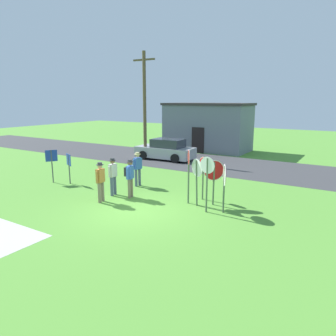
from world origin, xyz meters
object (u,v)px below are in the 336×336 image
(person_in_blue, at_px, (113,174))
(stop_sign_low_front, at_px, (197,174))
(stop_sign_tallest, at_px, (207,175))
(person_in_teal, at_px, (137,166))
(info_panel_middle, at_px, (69,163))
(parked_car_on_street, at_px, (166,150))
(person_near_signs, at_px, (130,176))
(utility_pole, at_px, (145,104))
(stop_sign_center_cluster, at_px, (189,168))
(stop_sign_leaning_right, at_px, (203,171))
(stop_sign_far_back, at_px, (224,180))
(person_on_left, at_px, (100,180))
(stop_sign_rear_right, at_px, (214,175))
(info_panel_leftmost, at_px, (52,160))

(person_in_blue, bearing_deg, stop_sign_low_front, 9.67)
(person_in_blue, bearing_deg, stop_sign_tallest, 2.45)
(person_in_teal, xyz_separation_m, info_panel_middle, (-3.28, -1.51, 0.07))
(person_in_teal, bearing_deg, parked_car_on_street, 111.01)
(person_in_teal, bearing_deg, person_near_signs, -62.74)
(person_in_blue, height_order, person_in_teal, same)
(utility_pole, relative_size, info_panel_middle, 4.86)
(stop_sign_low_front, bearing_deg, stop_sign_center_cluster, 166.14)
(person_near_signs, bearing_deg, stop_sign_tallest, 1.20)
(stop_sign_leaning_right, distance_m, person_near_signs, 3.25)
(stop_sign_far_back, bearing_deg, person_on_left, -162.89)
(stop_sign_rear_right, height_order, person_in_teal, stop_sign_rear_right)
(utility_pole, height_order, stop_sign_rear_right, utility_pole)
(stop_sign_far_back, bearing_deg, parked_car_on_street, 133.30)
(utility_pole, xyz_separation_m, info_panel_middle, (0.84, -7.94, -2.92))
(utility_pole, relative_size, person_in_blue, 4.40)
(stop_sign_low_front, distance_m, person_in_teal, 4.14)
(stop_sign_low_front, xyz_separation_m, person_on_left, (-3.70, -1.71, -0.36))
(stop_sign_leaning_right, distance_m, info_panel_leftmost, 8.16)
(utility_pole, distance_m, parked_car_on_street, 3.66)
(stop_sign_tallest, xyz_separation_m, stop_sign_rear_right, (-0.12, 0.93, -0.18))
(person_near_signs, distance_m, info_panel_middle, 4.20)
(info_panel_middle, bearing_deg, info_panel_leftmost, -161.27)
(parked_car_on_street, xyz_separation_m, person_near_signs, (3.59, -8.74, 0.32))
(stop_sign_low_front, distance_m, info_panel_middle, 7.24)
(utility_pole, height_order, stop_sign_leaning_right, utility_pole)
(parked_car_on_street, relative_size, stop_sign_center_cluster, 1.89)
(stop_sign_leaning_right, height_order, person_on_left, stop_sign_leaning_right)
(utility_pole, xyz_separation_m, stop_sign_center_cluster, (7.63, -7.52, -2.46))
(stop_sign_leaning_right, relative_size, person_in_blue, 1.10)
(stop_sign_low_front, xyz_separation_m, stop_sign_rear_right, (0.55, 0.46, -0.05))
(stop_sign_center_cluster, height_order, stop_sign_far_back, stop_sign_center_cluster)
(person_in_teal, bearing_deg, info_panel_middle, -155.29)
(parked_car_on_street, relative_size, info_panel_leftmost, 2.50)
(stop_sign_low_front, relative_size, info_panel_leftmost, 1.14)
(person_near_signs, bearing_deg, person_in_blue, -172.32)
(person_in_blue, bearing_deg, parked_car_on_street, 106.99)
(person_near_signs, relative_size, person_on_left, 1.00)
(person_near_signs, xyz_separation_m, info_panel_leftmost, (-5.12, -0.08, 0.19))
(stop_sign_rear_right, bearing_deg, person_near_signs, -164.30)
(person_near_signs, height_order, info_panel_leftmost, info_panel_leftmost)
(person_on_left, bearing_deg, person_in_teal, 94.85)
(info_panel_leftmost, bearing_deg, stop_sign_center_cluster, 5.43)
(stop_sign_tallest, relative_size, stop_sign_far_back, 1.14)
(person_near_signs, bearing_deg, stop_sign_center_cluster, 14.22)
(parked_car_on_street, relative_size, stop_sign_rear_right, 2.28)
(stop_sign_rear_right, relative_size, stop_sign_far_back, 0.99)
(stop_sign_low_front, xyz_separation_m, stop_sign_far_back, (1.26, -0.18, -0.04))
(stop_sign_low_front, distance_m, stop_sign_tallest, 0.83)
(stop_sign_center_cluster, xyz_separation_m, stop_sign_tallest, (1.11, -0.58, -0.06))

